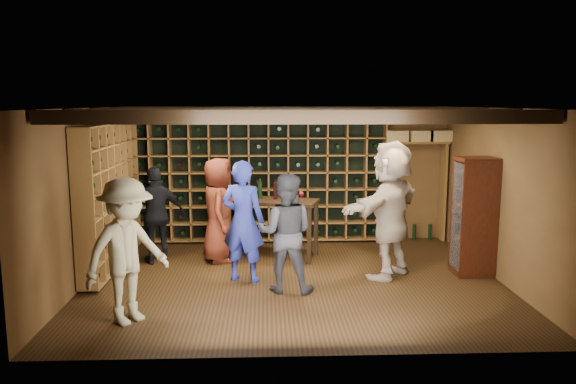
{
  "coord_description": "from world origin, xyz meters",
  "views": [
    {
      "loc": [
        -0.4,
        -7.92,
        2.59
      ],
      "look_at": [
        -0.07,
        0.2,
        1.28
      ],
      "focal_mm": 35.0,
      "sensor_mm": 36.0,
      "label": 1
    }
  ],
  "objects_px": {
    "display_cabinet": "(474,219)",
    "guest_beige": "(391,209)",
    "guest_red_floral": "(219,210)",
    "guest_khaki": "(127,251)",
    "man_grey_suit": "(285,233)",
    "man_blue_shirt": "(243,221)",
    "tasting_table": "(278,207)",
    "guest_woman_black": "(157,215)"
  },
  "relations": [
    {
      "from": "display_cabinet",
      "to": "man_grey_suit",
      "type": "height_order",
      "value": "display_cabinet"
    },
    {
      "from": "man_blue_shirt",
      "to": "guest_beige",
      "type": "height_order",
      "value": "guest_beige"
    },
    {
      "from": "guest_beige",
      "to": "guest_khaki",
      "type": "bearing_deg",
      "value": -23.92
    },
    {
      "from": "guest_red_floral",
      "to": "guest_beige",
      "type": "xyz_separation_m",
      "value": [
        2.61,
        -0.92,
        0.17
      ]
    },
    {
      "from": "tasting_table",
      "to": "guest_woman_black",
      "type": "bearing_deg",
      "value": -156.77
    },
    {
      "from": "display_cabinet",
      "to": "man_blue_shirt",
      "type": "height_order",
      "value": "man_blue_shirt"
    },
    {
      "from": "guest_woman_black",
      "to": "guest_beige",
      "type": "bearing_deg",
      "value": 136.78
    },
    {
      "from": "man_grey_suit",
      "to": "guest_woman_black",
      "type": "bearing_deg",
      "value": -26.04
    },
    {
      "from": "man_blue_shirt",
      "to": "guest_beige",
      "type": "xyz_separation_m",
      "value": [
        2.17,
        0.14,
        0.13
      ]
    },
    {
      "from": "man_grey_suit",
      "to": "tasting_table",
      "type": "bearing_deg",
      "value": -77.71
    },
    {
      "from": "guest_woman_black",
      "to": "tasting_table",
      "type": "height_order",
      "value": "guest_woman_black"
    },
    {
      "from": "man_grey_suit",
      "to": "guest_khaki",
      "type": "xyz_separation_m",
      "value": [
        -1.9,
        -1.04,
        0.04
      ]
    },
    {
      "from": "guest_woman_black",
      "to": "display_cabinet",
      "type": "bearing_deg",
      "value": 140.65
    },
    {
      "from": "man_grey_suit",
      "to": "guest_woman_black",
      "type": "distance_m",
      "value": 2.5
    },
    {
      "from": "man_grey_suit",
      "to": "guest_beige",
      "type": "bearing_deg",
      "value": -148.99
    },
    {
      "from": "man_grey_suit",
      "to": "tasting_table",
      "type": "relative_size",
      "value": 1.14
    },
    {
      "from": "guest_red_floral",
      "to": "guest_beige",
      "type": "height_order",
      "value": "guest_beige"
    },
    {
      "from": "display_cabinet",
      "to": "guest_red_floral",
      "type": "distance_m",
      "value": 3.98
    },
    {
      "from": "display_cabinet",
      "to": "guest_red_floral",
      "type": "height_order",
      "value": "display_cabinet"
    },
    {
      "from": "guest_red_floral",
      "to": "guest_beige",
      "type": "relative_size",
      "value": 0.83
    },
    {
      "from": "man_blue_shirt",
      "to": "man_grey_suit",
      "type": "relative_size",
      "value": 1.08
    },
    {
      "from": "man_blue_shirt",
      "to": "guest_woman_black",
      "type": "xyz_separation_m",
      "value": [
        -1.43,
        1.0,
        -0.1
      ]
    },
    {
      "from": "guest_red_floral",
      "to": "guest_khaki",
      "type": "distance_m",
      "value": 2.72
    },
    {
      "from": "guest_woman_black",
      "to": "guest_beige",
      "type": "relative_size",
      "value": 0.77
    },
    {
      "from": "display_cabinet",
      "to": "man_blue_shirt",
      "type": "bearing_deg",
      "value": -177.0
    },
    {
      "from": "guest_khaki",
      "to": "guest_beige",
      "type": "bearing_deg",
      "value": -23.07
    },
    {
      "from": "guest_red_floral",
      "to": "tasting_table",
      "type": "bearing_deg",
      "value": -83.28
    },
    {
      "from": "display_cabinet",
      "to": "guest_beige",
      "type": "distance_m",
      "value": 1.28
    },
    {
      "from": "guest_woman_black",
      "to": "guest_beige",
      "type": "distance_m",
      "value": 3.71
    },
    {
      "from": "man_blue_shirt",
      "to": "tasting_table",
      "type": "distance_m",
      "value": 1.34
    },
    {
      "from": "guest_woman_black",
      "to": "guest_beige",
      "type": "height_order",
      "value": "guest_beige"
    },
    {
      "from": "man_blue_shirt",
      "to": "guest_red_floral",
      "type": "bearing_deg",
      "value": -47.41
    },
    {
      "from": "display_cabinet",
      "to": "guest_khaki",
      "type": "bearing_deg",
      "value": -160.37
    },
    {
      "from": "display_cabinet",
      "to": "tasting_table",
      "type": "xyz_separation_m",
      "value": [
        -2.92,
        1.05,
        -0.0
      ]
    },
    {
      "from": "display_cabinet",
      "to": "guest_beige",
      "type": "height_order",
      "value": "guest_beige"
    },
    {
      "from": "guest_beige",
      "to": "guest_woman_black",
      "type": "bearing_deg",
      "value": -62.8
    },
    {
      "from": "guest_woman_black",
      "to": "guest_khaki",
      "type": "xyz_separation_m",
      "value": [
        0.13,
        -2.51,
        0.08
      ]
    },
    {
      "from": "display_cabinet",
      "to": "man_blue_shirt",
      "type": "distance_m",
      "value": 3.45
    },
    {
      "from": "guest_khaki",
      "to": "guest_beige",
      "type": "relative_size",
      "value": 0.85
    },
    {
      "from": "guest_khaki",
      "to": "tasting_table",
      "type": "distance_m",
      "value": 3.29
    },
    {
      "from": "man_blue_shirt",
      "to": "guest_red_floral",
      "type": "relative_size",
      "value": 1.04
    },
    {
      "from": "guest_woman_black",
      "to": "guest_khaki",
      "type": "distance_m",
      "value": 2.52
    }
  ]
}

